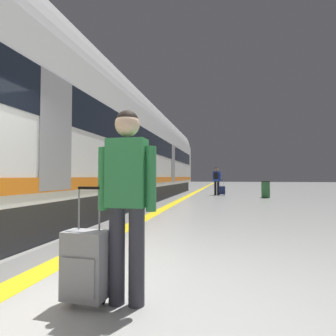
{
  "coord_description": "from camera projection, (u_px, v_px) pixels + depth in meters",
  "views": [
    {
      "loc": [
        1.47,
        -2.48,
        1.13
      ],
      "look_at": [
        0.1,
        4.01,
        1.35
      ],
      "focal_mm": 29.19,
      "sensor_mm": 36.0,
      "label": 1
    }
  ],
  "objects": [
    {
      "name": "rolling_suitcase_foreground",
      "position": [
        85.0,
        265.0,
        2.41
      ],
      "size": [
        0.39,
        0.25,
        1.04
      ],
      "color": "#9E9EA3",
      "rests_on": "ground"
    },
    {
      "name": "suitcase_near",
      "position": [
        222.0,
        190.0,
        16.65
      ],
      "size": [
        0.4,
        0.27,
        0.94
      ],
      "color": "#19234C",
      "rests_on": "ground"
    },
    {
      "name": "ground_plane",
      "position": [
        74.0,
        291.0,
        2.7
      ],
      "size": [
        120.0,
        120.0,
        0.0
      ],
      "primitive_type": "plane",
      "color": "#B7B7B2"
    },
    {
      "name": "traveller_foreground",
      "position": [
        127.0,
        191.0,
        2.45
      ],
      "size": [
        0.54,
        0.23,
        1.74
      ],
      "color": "#383842",
      "rests_on": "ground"
    },
    {
      "name": "high_speed_train",
      "position": [
        102.0,
        139.0,
        9.8
      ],
      "size": [
        2.94,
        31.5,
        4.97
      ],
      "color": "#38383D",
      "rests_on": "ground"
    },
    {
      "name": "tactile_edge_band",
      "position": [
        170.0,
        201.0,
        12.69
      ],
      "size": [
        0.69,
        80.0,
        0.01
      ],
      "primitive_type": "cube",
      "color": "slate",
      "rests_on": "ground"
    },
    {
      "name": "passenger_near",
      "position": [
        217.0,
        178.0,
        16.94
      ],
      "size": [
        0.53,
        0.4,
        1.74
      ],
      "color": "black",
      "rests_on": "ground"
    },
    {
      "name": "safety_line_strip",
      "position": [
        178.0,
        201.0,
        12.62
      ],
      "size": [
        0.36,
        80.0,
        0.01
      ],
      "primitive_type": "cube",
      "color": "yellow",
      "rests_on": "ground"
    },
    {
      "name": "waste_bin",
      "position": [
        266.0,
        189.0,
        14.7
      ],
      "size": [
        0.46,
        0.46,
        0.91
      ],
      "color": "#2D6638",
      "rests_on": "ground"
    }
  ]
}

